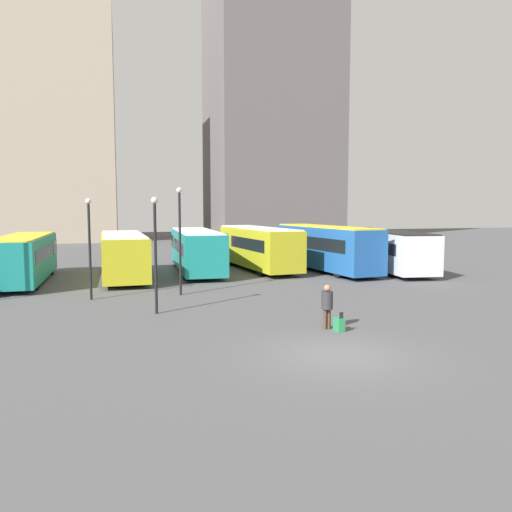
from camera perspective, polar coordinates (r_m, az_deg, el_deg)
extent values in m
plane|color=#4C4C4F|center=(15.50, 9.38, -11.09)|extent=(160.00, 160.00, 0.00)
cube|color=tan|center=(73.88, -22.88, 13.34)|extent=(17.66, 13.57, 30.02)
cube|color=#5B5656|center=(77.38, 1.57, 17.62)|extent=(17.32, 17.76, 41.26)
cube|color=#19847F|center=(32.60, -25.00, -0.17)|extent=(2.61, 10.26, 2.43)
cube|color=black|center=(36.71, -23.96, 0.93)|extent=(2.58, 1.90, 0.92)
cube|color=black|center=(31.67, -25.30, 0.22)|extent=(2.61, 6.57, 0.73)
cube|color=yellow|center=(32.51, -25.09, 2.04)|extent=(2.40, 10.06, 0.08)
cylinder|color=black|center=(35.82, -24.11, -1.28)|extent=(2.43, 0.96, 0.95)
cylinder|color=black|center=(29.61, -25.93, -2.68)|extent=(2.43, 0.96, 0.95)
cube|color=gold|center=(32.32, -14.93, 0.15)|extent=(2.93, 9.89, 2.47)
cube|color=black|center=(36.29, -15.19, 1.20)|extent=(2.70, 1.89, 0.94)
cube|color=black|center=(31.41, -14.88, 0.56)|extent=(2.84, 6.36, 0.74)
cube|color=white|center=(32.23, -14.99, 2.41)|extent=(2.72, 9.68, 0.08)
cylinder|color=black|center=(35.44, -15.08, -1.07)|extent=(2.52, 1.01, 0.92)
cylinder|color=black|center=(29.41, -14.65, -2.38)|extent=(2.52, 1.01, 0.92)
cube|color=#19847F|center=(34.64, -6.84, 0.71)|extent=(2.89, 11.05, 2.53)
cube|color=black|center=(39.08, -7.63, 1.71)|extent=(2.69, 2.09, 0.96)
cube|color=black|center=(33.63, -6.65, 1.12)|extent=(2.81, 7.10, 0.76)
cube|color=white|center=(34.55, -6.87, 2.87)|extent=(2.67, 10.82, 0.08)
cylinder|color=black|center=(38.10, -7.43, -0.44)|extent=(2.52, 1.04, 0.97)
cylinder|color=black|center=(31.38, -6.09, -1.70)|extent=(2.52, 1.04, 0.97)
cube|color=gold|center=(35.61, 0.26, 1.03)|extent=(3.52, 10.59, 2.65)
cube|color=black|center=(39.58, -1.97, 1.96)|extent=(2.70, 2.16, 1.01)
cube|color=black|center=(34.72, 0.82, 1.46)|extent=(3.17, 6.87, 0.80)
cube|color=white|center=(35.53, 0.27, 3.23)|extent=(3.30, 10.36, 0.08)
cylinder|color=black|center=(38.72, -1.46, -0.22)|extent=(2.47, 1.32, 1.08)
cylinder|color=black|center=(32.75, 2.30, -1.27)|extent=(2.47, 1.32, 1.08)
cube|color=#1E56A3|center=(35.19, 7.96, 0.99)|extent=(3.69, 11.12, 2.81)
cube|color=black|center=(39.10, 4.70, 1.99)|extent=(2.67, 2.28, 1.07)
cube|color=black|center=(34.32, 8.79, 1.46)|extent=(3.25, 7.22, 0.84)
cube|color=yellow|center=(35.11, 7.99, 3.35)|extent=(3.47, 10.88, 0.08)
cylinder|color=black|center=(38.26, 5.42, -0.42)|extent=(2.40, 1.21, 0.94)
cylinder|color=black|center=(32.44, 10.91, -1.56)|extent=(2.40, 1.21, 0.94)
cube|color=silver|center=(36.80, 14.37, 0.81)|extent=(3.89, 12.20, 2.46)
cube|color=black|center=(41.33, 11.72, 1.79)|extent=(2.84, 2.48, 0.94)
cube|color=black|center=(35.78, 15.06, 1.15)|extent=(3.44, 7.91, 0.74)
cube|color=black|center=(36.72, 14.42, 2.78)|extent=(3.66, 11.94, 0.08)
cylinder|color=black|center=(40.32, 12.27, -0.19)|extent=(2.56, 1.24, 0.97)
cylinder|color=black|center=(33.52, 16.81, -1.44)|extent=(2.56, 1.24, 0.97)
cylinder|color=#4C3828|center=(18.49, 7.88, -7.15)|extent=(0.16, 0.16, 0.74)
cylinder|color=#4C3828|center=(18.57, 8.32, -7.11)|extent=(0.16, 0.16, 0.74)
cylinder|color=#2D2D33|center=(18.39, 8.13, -5.01)|extent=(0.46, 0.46, 0.65)
sphere|color=#9E7051|center=(18.32, 8.15, -3.64)|extent=(0.24, 0.24, 0.24)
cube|color=#28844C|center=(18.30, 9.47, -7.71)|extent=(0.30, 0.45, 0.50)
cube|color=black|center=(18.09, 9.72, -6.70)|extent=(0.15, 0.04, 0.22)
cylinder|color=black|center=(21.08, -11.40, -0.29)|extent=(0.12, 0.12, 4.64)
sphere|color=beige|center=(20.98, -11.53, 6.25)|extent=(0.28, 0.28, 0.28)
cylinder|color=black|center=(25.42, -8.68, 1.37)|extent=(0.12, 0.12, 5.21)
sphere|color=beige|center=(25.37, -8.77, 7.44)|extent=(0.28, 0.28, 0.28)
cylinder|color=black|center=(25.14, -18.46, 0.46)|extent=(0.12, 0.12, 4.64)
sphere|color=beige|center=(25.05, -18.62, 5.95)|extent=(0.28, 0.28, 0.28)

